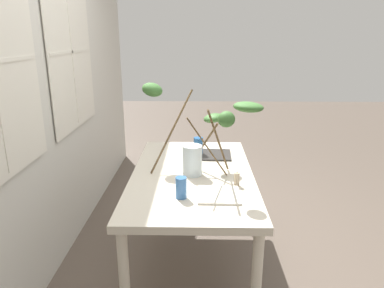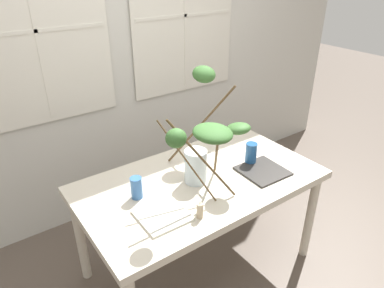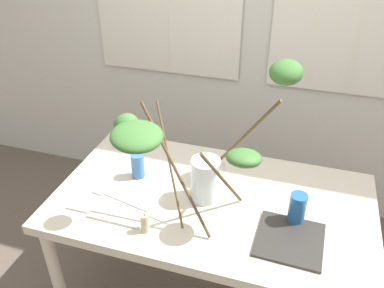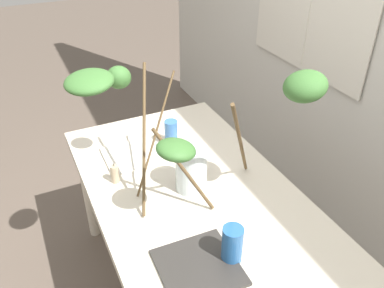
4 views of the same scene
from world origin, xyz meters
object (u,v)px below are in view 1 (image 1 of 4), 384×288
(plate_square_left, at_px, (219,195))
(pillar_candle, at_px, (237,179))
(vase_with_branches, at_px, (199,130))
(plate_square_right, at_px, (214,155))
(drinking_glass_blue_left, at_px, (181,188))
(dining_table, at_px, (192,182))
(drinking_glass_blue_right, at_px, (198,146))

(plate_square_left, relative_size, pillar_candle, 2.55)
(plate_square_left, distance_m, pillar_candle, 0.21)
(vase_with_branches, xyz_separation_m, plate_square_right, (0.40, -0.12, -0.32))
(drinking_glass_blue_left, bearing_deg, dining_table, -8.43)
(drinking_glass_blue_right, relative_size, plate_square_right, 0.54)
(drinking_glass_blue_right, height_order, plate_square_left, drinking_glass_blue_right)
(drinking_glass_blue_right, xyz_separation_m, plate_square_right, (-0.01, -0.13, -0.07))
(drinking_glass_blue_left, relative_size, drinking_glass_blue_right, 0.89)
(vase_with_branches, height_order, drinking_glass_blue_right, vase_with_branches)
(vase_with_branches, relative_size, drinking_glass_blue_right, 6.04)
(drinking_glass_blue_right, height_order, pillar_candle, drinking_glass_blue_right)
(dining_table, height_order, plate_square_right, plate_square_right)
(vase_with_branches, distance_m, pillar_candle, 0.43)
(plate_square_left, bearing_deg, drinking_glass_blue_right, 9.46)
(vase_with_branches, bearing_deg, pillar_candle, -129.68)
(vase_with_branches, distance_m, plate_square_right, 0.53)
(plate_square_right, distance_m, pillar_candle, 0.62)
(plate_square_left, bearing_deg, pillar_candle, -38.07)
(vase_with_branches, xyz_separation_m, plate_square_left, (-0.37, -0.13, -0.32))
(dining_table, distance_m, vase_with_branches, 0.40)
(pillar_candle, bearing_deg, drinking_glass_blue_right, 22.35)
(drinking_glass_blue_left, height_order, pillar_candle, drinking_glass_blue_left)
(plate_square_left, xyz_separation_m, pillar_candle, (0.16, -0.13, 0.04))
(vase_with_branches, distance_m, plate_square_left, 0.50)
(drinking_glass_blue_left, xyz_separation_m, pillar_candle, (0.19, -0.36, -0.02))
(vase_with_branches, bearing_deg, drinking_glass_blue_left, 165.17)
(dining_table, xyz_separation_m, plate_square_right, (0.38, -0.17, 0.08))
(pillar_candle, bearing_deg, plate_square_right, 11.82)
(plate_square_right, bearing_deg, plate_square_left, -179.83)
(plate_square_right, xyz_separation_m, pillar_candle, (-0.61, -0.13, 0.04))
(plate_square_right, height_order, pillar_candle, pillar_candle)
(drinking_glass_blue_left, relative_size, plate_square_left, 0.52)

